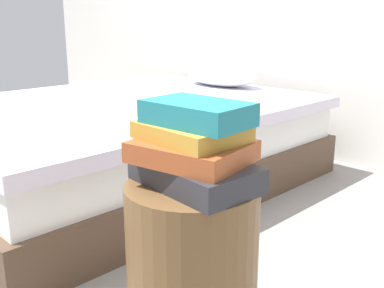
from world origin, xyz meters
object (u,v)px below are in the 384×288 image
at_px(bed, 126,141).
at_px(book_charcoal, 195,174).
at_px(book_rust, 193,151).
at_px(book_ochre, 191,131).
at_px(side_table, 192,278).
at_px(book_teal, 197,113).

bearing_deg(bed, book_charcoal, -30.06).
bearing_deg(book_rust, book_ochre, 142.05).
distance_m(side_table, book_teal, 0.43).
distance_m(bed, side_table, 1.49).
bearing_deg(bed, book_rust, -30.15).
bearing_deg(book_charcoal, side_table, -174.78).
xyz_separation_m(book_rust, book_ochre, (-0.01, 0.01, 0.04)).
height_order(book_charcoal, book_teal, book_teal).
relative_size(side_table, book_ochre, 2.16).
bearing_deg(bed, book_ochre, -30.16).
relative_size(book_charcoal, book_ochre, 1.27).
bearing_deg(book_teal, bed, 146.13).
xyz_separation_m(book_charcoal, book_ochre, (-0.02, 0.01, 0.10)).
height_order(bed, side_table, bed).
height_order(side_table, book_charcoal, book_charcoal).
distance_m(bed, book_charcoal, 1.53).
bearing_deg(book_rust, bed, 139.81).
relative_size(bed, book_ochre, 8.87).
distance_m(bed, book_rust, 1.53).
distance_m(side_table, book_ochre, 0.38).
distance_m(bed, book_teal, 1.56).
distance_m(book_rust, book_teal, 0.09).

